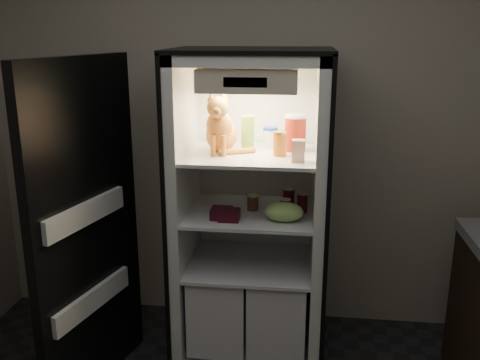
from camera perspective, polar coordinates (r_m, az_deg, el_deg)
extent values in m
plane|color=#ACA38F|center=(3.52, 1.96, 5.57)|extent=(3.60, 0.00, 3.60)
cube|color=white|center=(3.50, 1.71, -1.68)|extent=(0.85, 0.06, 1.85)
cube|color=white|center=(3.26, -5.77, -3.10)|extent=(0.06, 0.70, 1.85)
cube|color=white|center=(3.18, 8.28, -3.64)|extent=(0.06, 0.70, 1.85)
cube|color=white|center=(3.02, 1.27, 12.85)|extent=(0.85, 0.70, 0.06)
cube|color=white|center=(3.59, 1.09, -17.00)|extent=(0.85, 0.70, 0.06)
cube|color=black|center=(3.27, -6.49, -3.07)|extent=(0.02, 0.72, 1.87)
cube|color=black|center=(3.18, 9.04, -3.67)|extent=(0.02, 0.72, 1.87)
cube|color=black|center=(3.02, 1.27, 13.65)|extent=(0.90, 0.72, 0.02)
cube|color=white|center=(3.07, 1.15, 2.70)|extent=(0.73, 0.62, 0.02)
cube|color=white|center=(3.17, 1.12, -3.48)|extent=(0.73, 0.62, 0.02)
cube|color=white|center=(3.42, -1.93, -12.57)|extent=(0.34, 0.58, 0.48)
cube|color=white|center=(3.39, 4.09, -12.89)|extent=(0.34, 0.58, 0.48)
cube|color=white|center=(3.29, 1.09, -8.92)|extent=(0.73, 0.62, 0.02)
cube|color=beige|center=(2.79, 0.76, 10.54)|extent=(0.52, 0.18, 0.12)
cube|color=black|center=(2.71, 0.56, 10.38)|extent=(0.22, 0.01, 0.05)
cube|color=black|center=(3.01, -15.97, -5.28)|extent=(0.27, 0.86, 1.85)
cube|color=white|center=(3.11, -15.60, -12.15)|extent=(0.22, 0.63, 0.12)
cube|color=white|center=(2.91, -16.32, -3.40)|extent=(0.22, 0.63, 0.12)
ellipsoid|color=orange|center=(3.12, -1.99, 4.81)|extent=(0.19, 0.23, 0.19)
ellipsoid|color=orange|center=(3.02, -2.22, 5.83)|extent=(0.15, 0.14, 0.16)
sphere|color=#C37826|center=(2.94, -2.40, 7.73)|extent=(0.12, 0.12, 0.12)
sphere|color=#C37826|center=(2.89, -2.53, 7.32)|extent=(0.05, 0.05, 0.05)
cone|color=#C37826|center=(2.95, -3.10, 8.90)|extent=(0.05, 0.05, 0.05)
cone|color=#C37826|center=(2.94, -1.67, 8.89)|extent=(0.05, 0.05, 0.05)
cylinder|color=orange|center=(2.98, -2.91, 3.66)|extent=(0.03, 0.03, 0.12)
cylinder|color=orange|center=(2.97, -1.79, 3.64)|extent=(0.03, 0.03, 0.12)
cylinder|color=orange|center=(3.04, -0.30, 3.10)|extent=(0.21, 0.13, 0.03)
cylinder|color=#217B27|center=(3.14, 0.84, 4.91)|extent=(0.08, 0.08, 0.18)
cylinder|color=#217B27|center=(3.12, 0.84, 6.71)|extent=(0.08, 0.08, 0.02)
cylinder|color=white|center=(3.20, 3.27, 4.40)|extent=(0.09, 0.09, 0.11)
cylinder|color=blue|center=(3.19, 3.28, 5.51)|extent=(0.09, 0.09, 0.02)
cylinder|color=maroon|center=(3.00, 4.28, 3.76)|extent=(0.08, 0.08, 0.12)
cylinder|color=#AB932D|center=(2.99, 4.31, 5.05)|extent=(0.08, 0.08, 0.01)
cylinder|color=#A01E15|center=(3.12, 5.92, 4.87)|extent=(0.12, 0.12, 0.19)
cylinder|color=white|center=(3.11, 5.97, 6.78)|extent=(0.13, 0.13, 0.02)
cube|color=white|center=(2.88, 6.23, 3.13)|extent=(0.07, 0.07, 0.12)
cylinder|color=black|center=(3.19, 5.21, -2.05)|extent=(0.07, 0.07, 0.12)
cylinder|color=#B2B2B2|center=(3.17, 5.24, -0.96)|extent=(0.07, 0.07, 0.00)
cylinder|color=black|center=(3.14, 6.65, -2.47)|extent=(0.06, 0.06, 0.11)
cylinder|color=#B2B2B2|center=(3.12, 6.69, -1.46)|extent=(0.06, 0.06, 0.00)
cylinder|color=black|center=(3.03, 4.86, -3.12)|extent=(0.06, 0.06, 0.11)
cylinder|color=#B2B2B2|center=(3.01, 4.89, -2.09)|extent=(0.06, 0.06, 0.00)
cylinder|color=#583119|center=(3.17, 1.38, -2.48)|extent=(0.07, 0.07, 0.08)
cylinder|color=#B2B2B2|center=(3.15, 1.39, -1.66)|extent=(0.07, 0.07, 0.01)
ellipsoid|color=#88C35B|center=(2.99, 4.72, -3.39)|extent=(0.22, 0.16, 0.11)
cube|color=#460B17|center=(3.04, -1.99, -3.56)|extent=(0.12, 0.12, 0.06)
cube|color=#460B17|center=(3.01, -1.16, -3.76)|extent=(0.11, 0.11, 0.06)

